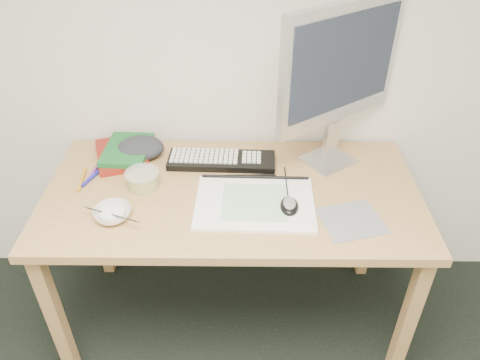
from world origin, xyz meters
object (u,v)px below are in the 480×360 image
at_px(desk, 232,207).
at_px(keyboard, 222,161).
at_px(sketchpad, 255,203).
at_px(monitor, 340,69).
at_px(rice_bowl, 113,214).

distance_m(desk, keyboard, 0.21).
relative_size(desk, sketchpad, 3.30).
distance_m(sketchpad, keyboard, 0.29).
xyz_separation_m(desk, monitor, (0.39, 0.20, 0.48)).
bearing_deg(sketchpad, rice_bowl, -169.20).
distance_m(monitor, rice_bowl, 0.95).
xyz_separation_m(desk, keyboard, (-0.05, 0.18, 0.09)).
bearing_deg(keyboard, desk, -73.45).
bearing_deg(rice_bowl, sketchpad, 9.28).
bearing_deg(desk, rice_bowl, -158.34).
bearing_deg(rice_bowl, monitor, 24.66).
bearing_deg(sketchpad, keyboard, 117.86).
relative_size(sketchpad, keyboard, 0.99).
xyz_separation_m(monitor, rice_bowl, (-0.79, -0.36, -0.38)).
height_order(monitor, rice_bowl, monitor).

